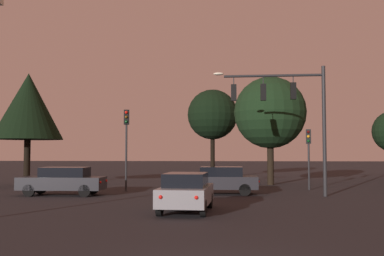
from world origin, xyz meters
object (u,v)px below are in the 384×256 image
car_nearside_lane (186,191)px  tree_behind_sign (213,115)px  tree_right_cluster (28,107)px  traffic_light_corner_left (309,147)px  traffic_light_corner_right (126,134)px  traffic_signal_mast_arm (289,105)px  car_crossing_left (219,180)px  car_crossing_right (63,181)px  tree_left_far (270,113)px

car_nearside_lane → tree_behind_sign: 22.77m
tree_right_cluster → tree_behind_sign: bearing=37.9°
traffic_light_corner_left → traffic_light_corner_right: traffic_light_corner_right is taller
traffic_signal_mast_arm → car_crossing_left: (-3.73, 0.79, -4.08)m
traffic_light_corner_left → tree_behind_sign: tree_behind_sign is taller
car_crossing_right → tree_right_cluster: (-4.85, 6.28, 4.71)m
car_crossing_left → car_nearside_lane: bearing=-99.6°
traffic_light_corner_left → car_crossing_right: (-13.96, -4.41, -1.88)m
car_crossing_right → tree_behind_sign: size_ratio=0.58×
traffic_signal_mast_arm → tree_behind_sign: (-4.43, 15.62, 0.81)m
traffic_signal_mast_arm → tree_behind_sign: 16.26m
traffic_signal_mast_arm → tree_right_cluster: bearing=161.2°
traffic_light_corner_left → car_nearside_lane: traffic_light_corner_left is taller
traffic_signal_mast_arm → tree_behind_sign: tree_behind_sign is taller
tree_left_far → car_crossing_left: bearing=-116.3°
car_nearside_lane → car_crossing_right: size_ratio=0.89×
traffic_light_corner_right → car_crossing_left: traffic_light_corner_right is taller
traffic_light_corner_right → car_crossing_right: (-2.86, -2.73, -2.64)m
traffic_light_corner_left → traffic_light_corner_right: 11.25m
car_crossing_right → tree_right_cluster: bearing=127.7°
tree_left_far → traffic_light_corner_left: bearing=-65.4°
tree_behind_sign → tree_left_far: tree_behind_sign is taller
car_nearside_lane → tree_behind_sign: bearing=88.6°
tree_behind_sign → tree_right_cluster: 15.97m
car_nearside_lane → tree_right_cluster: (-12.05, 12.42, 4.71)m
tree_behind_sign → tree_left_far: 8.69m
tree_behind_sign → car_crossing_right: bearing=-115.7°
traffic_signal_mast_arm → tree_left_far: bearing=90.9°
car_nearside_lane → tree_left_far: tree_left_far is taller
traffic_light_corner_left → car_crossing_right: bearing=-162.5°
traffic_light_corner_right → car_crossing_right: traffic_light_corner_right is taller
car_crossing_left → tree_behind_sign: size_ratio=0.55×
tree_behind_sign → traffic_light_corner_right: bearing=-110.1°
traffic_signal_mast_arm → car_crossing_left: size_ratio=1.59×
car_nearside_lane → tree_right_cluster: 17.93m
traffic_light_corner_right → tree_right_cluster: 8.74m
traffic_light_corner_left → car_crossing_right: size_ratio=0.82×
traffic_light_corner_left → car_crossing_left: bearing=-150.3°
traffic_signal_mast_arm → tree_left_far: (-0.13, 8.09, 0.29)m
car_nearside_lane → traffic_light_corner_right: bearing=116.0°
traffic_light_corner_left → tree_right_cluster: size_ratio=0.48×
traffic_light_corner_left → tree_behind_sign: 13.57m
car_crossing_left → car_crossing_right: same height
traffic_signal_mast_arm → tree_right_cluster: tree_right_cluster is taller
tree_behind_sign → tree_left_far: size_ratio=1.02×
traffic_light_corner_right → tree_right_cluster: size_ratio=0.62×
car_nearside_lane → car_crossing_right: same height
traffic_light_corner_left → tree_left_far: 5.21m
car_crossing_right → tree_behind_sign: 18.52m
traffic_light_corner_left → tree_left_far: tree_left_far is taller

